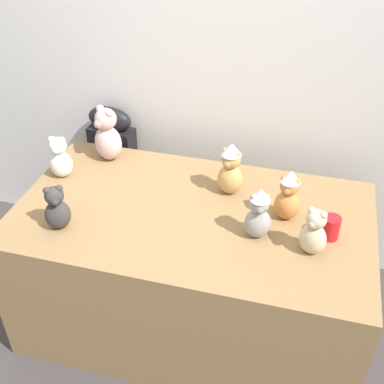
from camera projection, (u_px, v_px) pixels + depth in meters
name	position (u px, v px, depth m)	size (l,w,h in m)	color
ground_plane	(180.00, 353.00, 2.62)	(10.00, 10.00, 0.00)	#3D3838
wall_back	(228.00, 52.00, 2.62)	(7.00, 0.08, 2.60)	silver
display_table	(192.00, 269.00, 2.59)	(1.72, 0.96, 0.77)	olive
instrument_case	(116.00, 174.00, 3.15)	(0.29, 0.15, 0.95)	black
teddy_bear_blush	(107.00, 135.00, 2.68)	(0.20, 0.19, 0.31)	beige
teddy_bear_ginger	(288.00, 196.00, 2.26)	(0.14, 0.12, 0.26)	#D17F3D
teddy_bear_honey	(231.00, 169.00, 2.42)	(0.15, 0.14, 0.29)	tan
teddy_bear_sand	(314.00, 233.00, 2.08)	(0.15, 0.14, 0.23)	#CCB78E
teddy_bear_snow	(60.00, 158.00, 2.55)	(0.13, 0.12, 0.24)	white
teddy_bear_ash	(259.00, 214.00, 2.15)	(0.14, 0.12, 0.26)	gray
teddy_bear_charcoal	(57.00, 209.00, 2.21)	(0.15, 0.15, 0.23)	#383533
party_cup_red	(331.00, 228.00, 2.19)	(0.08, 0.08, 0.11)	red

